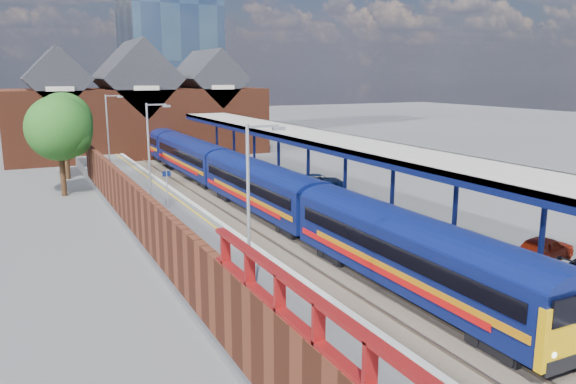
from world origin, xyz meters
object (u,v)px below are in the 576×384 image
(lamp_post_c, at_px, (151,153))
(lamp_post_d, at_px, (109,130))
(platform_sign, at_px, (167,183))
(parked_car_blue, at_px, (319,182))
(parked_car_red, at_px, (543,249))
(train, at_px, (222,168))
(lamp_post_b, at_px, (252,209))

(lamp_post_c, relative_size, lamp_post_d, 1.00)
(platform_sign, xyz_separation_m, parked_car_blue, (11.99, 1.01, -1.11))
(parked_car_red, bearing_deg, train, 2.24)
(lamp_post_b, height_order, parked_car_red, lamp_post_b)
(train, bearing_deg, lamp_post_d, 140.32)
(train, bearing_deg, parked_car_red, -75.63)
(lamp_post_c, xyz_separation_m, lamp_post_d, (0.00, 16.00, 0.00))
(lamp_post_c, relative_size, parked_car_red, 1.91)
(train, distance_m, lamp_post_b, 26.82)
(lamp_post_c, xyz_separation_m, platform_sign, (1.36, 2.00, -2.30))
(lamp_post_d, bearing_deg, platform_sign, -84.44)
(parked_car_red, height_order, parked_car_blue, parked_car_red)
(train, relative_size, lamp_post_d, 9.42)
(train, bearing_deg, platform_sign, -130.95)
(lamp_post_c, height_order, parked_car_blue, lamp_post_c)
(lamp_post_d, distance_m, parked_car_red, 35.86)
(lamp_post_d, relative_size, platform_sign, 2.80)
(train, distance_m, platform_sign, 9.92)
(platform_sign, distance_m, parked_car_red, 22.82)
(lamp_post_b, xyz_separation_m, lamp_post_d, (0.00, 32.00, 0.00))
(platform_sign, distance_m, parked_car_blue, 12.09)
(train, height_order, lamp_post_d, lamp_post_d)
(lamp_post_c, distance_m, platform_sign, 3.34)
(lamp_post_c, bearing_deg, lamp_post_d, 90.00)
(lamp_post_d, xyz_separation_m, platform_sign, (1.36, -14.00, -2.30))
(lamp_post_b, height_order, lamp_post_c, same)
(parked_car_blue, bearing_deg, lamp_post_b, 171.23)
(lamp_post_b, bearing_deg, parked_car_blue, 54.92)
(lamp_post_c, bearing_deg, lamp_post_b, -90.00)
(lamp_post_d, bearing_deg, train, -39.68)
(lamp_post_b, relative_size, lamp_post_c, 1.00)
(lamp_post_b, distance_m, parked_car_red, 14.94)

